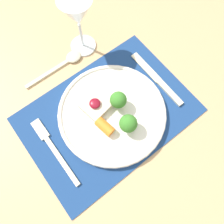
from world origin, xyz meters
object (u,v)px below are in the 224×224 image
object	(u,v)px
fork	(52,147)
spoon	(67,61)
knife	(160,82)
dinner_plate	(112,113)
wine_glass_near	(77,15)

from	to	relation	value
fork	spoon	distance (m)	0.25
spoon	knife	bearing A→B (deg)	-47.31
dinner_plate	fork	size ratio (longest dim) A/B	1.41
fork	knife	world-z (taller)	knife
dinner_plate	knife	distance (m)	0.17
spoon	dinner_plate	bearing A→B (deg)	-84.07
fork	wine_glass_near	xyz separation A→B (m)	(0.24, 0.21, 0.12)
knife	wine_glass_near	size ratio (longest dim) A/B	1.16
spoon	wine_glass_near	bearing A→B (deg)	17.56
dinner_plate	knife	bearing A→B (deg)	-1.85
wine_glass_near	spoon	bearing A→B (deg)	-167.02
fork	wine_glass_near	bearing A→B (deg)	39.24
knife	dinner_plate	bearing A→B (deg)	177.79
knife	wine_glass_near	bearing A→B (deg)	112.60
fork	spoon	size ratio (longest dim) A/B	1.09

